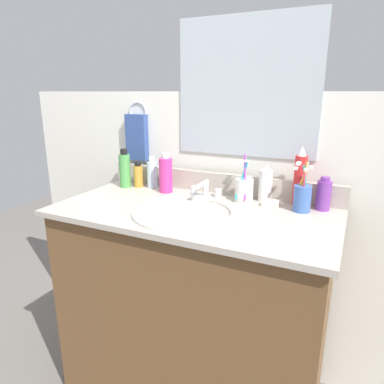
# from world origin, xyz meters

# --- Properties ---
(vanity_cabinet) EXTENTS (1.03, 0.50, 0.84)m
(vanity_cabinet) POSITION_xyz_m (0.00, 0.00, 0.42)
(vanity_cabinet) COLOR brown
(vanity_cabinet) RESTS_ON ground_plane
(countertop) EXTENTS (1.07, 0.54, 0.02)m
(countertop) POSITION_xyz_m (0.00, 0.00, 0.85)
(countertop) COLOR #B2A899
(countertop) RESTS_ON vanity_cabinet
(backsplash) EXTENTS (1.07, 0.02, 0.09)m
(backsplash) POSITION_xyz_m (0.00, 0.26, 0.91)
(backsplash) COLOR #B2A899
(backsplash) RESTS_ON countertop
(back_wall) EXTENTS (2.17, 0.04, 1.30)m
(back_wall) POSITION_xyz_m (0.00, 0.32, 0.65)
(back_wall) COLOR white
(back_wall) RESTS_ON ground_plane
(mirror_panel) EXTENTS (0.60, 0.01, 0.56)m
(mirror_panel) POSITION_xyz_m (0.10, 0.30, 1.31)
(mirror_panel) COLOR #B2BCC6
(towel_ring) EXTENTS (0.10, 0.01, 0.10)m
(towel_ring) POSITION_xyz_m (-0.44, 0.30, 1.20)
(towel_ring) COLOR silver
(hand_towel) EXTENTS (0.11, 0.04, 0.22)m
(hand_towel) POSITION_xyz_m (-0.44, 0.28, 1.08)
(hand_towel) COLOR #334C8C
(sink_basin) EXTENTS (0.39, 0.39, 0.11)m
(sink_basin) POSITION_xyz_m (-0.01, -0.05, 0.83)
(sink_basin) COLOR white
(sink_basin) RESTS_ON countertop
(faucet) EXTENTS (0.16, 0.10, 0.08)m
(faucet) POSITION_xyz_m (-0.01, 0.15, 0.89)
(faucet) COLOR silver
(faucet) RESTS_ON countertop
(bottle_cream_purple) EXTENTS (0.05, 0.05, 0.13)m
(bottle_cream_purple) POSITION_xyz_m (0.45, 0.21, 0.92)
(bottle_cream_purple) COLOR #7A3899
(bottle_cream_purple) RESTS_ON countertop
(bottle_lotion_white) EXTENTS (0.05, 0.05, 0.16)m
(bottle_lotion_white) POSITION_xyz_m (0.22, 0.23, 0.94)
(bottle_lotion_white) COLOR white
(bottle_lotion_white) RESTS_ON countertop
(bottle_oil_amber) EXTENTS (0.04, 0.04, 0.12)m
(bottle_oil_amber) POSITION_xyz_m (-0.38, 0.19, 0.92)
(bottle_oil_amber) COLOR gold
(bottle_oil_amber) RESTS_ON countertop
(bottle_gel_clear) EXTENTS (0.05, 0.05, 0.15)m
(bottle_gel_clear) POSITION_xyz_m (-0.31, 0.21, 0.93)
(bottle_gel_clear) COLOR silver
(bottle_gel_clear) RESTS_ON countertop
(bottle_toner_green) EXTENTS (0.05, 0.05, 0.18)m
(bottle_toner_green) POSITION_xyz_m (-0.43, 0.16, 0.95)
(bottle_toner_green) COLOR #4C9E4C
(bottle_toner_green) RESTS_ON countertop
(bottle_spray_red) EXTENTS (0.05, 0.05, 0.24)m
(bottle_spray_red) POSITION_xyz_m (0.35, 0.24, 0.97)
(bottle_spray_red) COLOR red
(bottle_spray_red) RESTS_ON countertop
(bottle_soap_pink) EXTENTS (0.06, 0.06, 0.18)m
(bottle_soap_pink) POSITION_xyz_m (-0.21, 0.17, 0.95)
(bottle_soap_pink) COLOR #D8338C
(bottle_soap_pink) RESTS_ON countertop
(cup_blue_plastic) EXTENTS (0.07, 0.07, 0.19)m
(cup_blue_plastic) POSITION_xyz_m (0.38, 0.16, 0.92)
(cup_blue_plastic) COLOR #3F66B7
(cup_blue_plastic) RESTS_ON countertop
(cup_white_ceramic) EXTENTS (0.07, 0.09, 0.19)m
(cup_white_ceramic) POSITION_xyz_m (0.14, 0.19, 0.92)
(cup_white_ceramic) COLOR white
(cup_white_ceramic) RESTS_ON countertop
(soap_bar) EXTENTS (0.06, 0.04, 0.02)m
(soap_bar) POSITION_xyz_m (0.26, 0.17, 0.88)
(soap_bar) COLOR white
(soap_bar) RESTS_ON countertop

